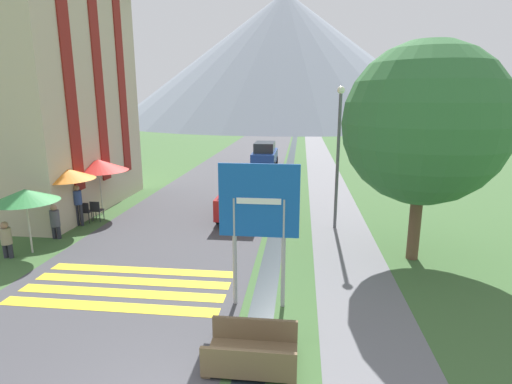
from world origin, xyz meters
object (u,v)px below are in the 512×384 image
Objects in this scene: parked_car_far at (265,154)px; streetlamp at (338,147)px; hotel_building at (38,76)px; cafe_umbrella_rear_red at (99,165)px; tree_by_path at (424,124)px; road_sign at (259,214)px; footbridge at (252,354)px; cafe_chair_far_left at (96,209)px; cafe_chair_middle at (57,219)px; parked_car_near at (243,195)px; cafe_chair_far_right at (86,210)px; cafe_umbrella_front_green at (25,196)px; person_seated_near at (6,238)px; cafe_umbrella_middle_orange at (65,174)px; person_seated_far at (55,220)px; person_standing_terrace at (78,202)px.

streetlamp reaches higher than parked_car_far.
hotel_building is 4.79m from cafe_umbrella_rear_red.
tree_by_path is (6.20, -17.05, 3.26)m from parked_car_far.
road_sign is 0.65× the size of streetlamp.
cafe_chair_far_left reaches higher than footbridge.
hotel_building is 2.04× the size of streetlamp.
parked_car_near is at bearing 23.17° from cafe_chair_middle.
cafe_umbrella_front_green reaches higher than cafe_chair_far_right.
tree_by_path is (12.09, -3.68, 2.02)m from cafe_umbrella_rear_red.
cafe_umbrella_rear_red is at bearing 92.75° from cafe_chair_far_left.
cafe_umbrella_rear_red is at bearing 163.07° from tree_by_path.
cafe_umbrella_front_green reaches higher than person_seated_near.
person_seated_near is at bearing -94.57° from cafe_umbrella_middle_orange.
hotel_building reaches higher than person_seated_far.
cafe_umbrella_front_green is 12.41m from tree_by_path.
streetlamp is at bearing 22.18° from person_seated_near.
parked_car_near is 0.81× the size of streetlamp.
road_sign is 2.13× the size of person_standing_terrace.
parked_car_far is (-1.73, 20.50, -1.39)m from road_sign.
parked_car_near is 4.59m from streetlamp.
road_sign reaches higher than cafe_chair_middle.
cafe_chair_middle is (-0.40, -1.27, 0.00)m from cafe_chair_far_right.
parked_car_far is at bearing 54.94° from hotel_building.
tree_by_path reaches higher than cafe_chair_far_left.
cafe_chair_far_left is at bearing -31.70° from hotel_building.
footbridge is at bearing -41.55° from cafe_chair_middle.
cafe_chair_far_left is at bearing -178.37° from streetlamp.
cafe_umbrella_middle_orange is (-8.01, 7.36, 1.91)m from footbridge.
road_sign is at bearing -35.20° from person_standing_terrace.
cafe_umbrella_rear_red reaches higher than person_seated_near.
person_seated_near is (-0.51, -3.76, 0.15)m from cafe_chair_far_right.
parked_car_near is 6.97m from cafe_umbrella_middle_orange.
tree_by_path reaches higher than person_standing_terrace.
cafe_chair_middle is at bearing 174.99° from tree_by_path.
person_seated_near is (-0.84, -3.99, 0.15)m from cafe_chair_far_left.
cafe_umbrella_front_green is at bearing -82.02° from cafe_chair_middle.
hotel_building is 1.66× the size of tree_by_path.
cafe_umbrella_rear_red is 2.08m from person_standing_terrace.
person_seated_near is 11.56m from streetlamp.
cafe_umbrella_rear_red reaches higher than person_standing_terrace.
parked_car_near reaches higher than person_seated_far.
hotel_building reaches higher than cafe_umbrella_front_green.
cafe_umbrella_middle_orange is at bearing -111.89° from parked_car_far.
cafe_umbrella_middle_orange reaches higher than footbridge.
parked_car_far is 14.66m from cafe_umbrella_rear_red.
cafe_chair_middle is at bearing -155.08° from parked_car_near.
person_seated_near is at bearing -103.59° from person_seated_far.
cafe_chair_far_right is 0.68× the size of person_seated_far.
cafe_umbrella_front_green reaches higher than cafe_chair_middle.
person_seated_far is (-0.40, -2.14, 0.18)m from cafe_chair_far_left.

